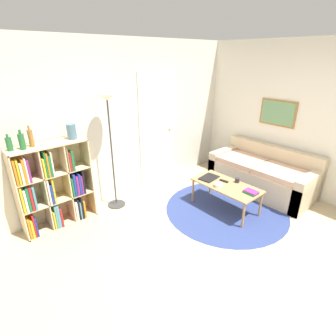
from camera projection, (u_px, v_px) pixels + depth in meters
name	position (u px, v px, depth m)	size (l,w,h in m)	color
ground_plane	(252.00, 265.00, 3.16)	(14.00, 14.00, 0.00)	tan
wall_back	(128.00, 121.00, 4.47)	(7.47, 0.11, 2.60)	silver
wall_right	(268.00, 115.00, 4.90)	(0.08, 5.58, 2.60)	silver
rug	(226.00, 209.00, 4.31)	(1.96, 1.96, 0.01)	navy
bookshelf	(52.00, 188.00, 3.71)	(1.01, 0.34, 1.25)	beige
floor_lamp	(109.00, 119.00, 3.85)	(0.30, 0.30, 1.83)	#333333
couch	(263.00, 175.00, 4.85)	(0.85, 1.83, 0.80)	#CCB793
coffee_table	(226.00, 187.00, 4.18)	(0.54, 1.09, 0.44)	#AD7F51
laptop	(209.00, 178.00, 4.37)	(0.35, 0.27, 0.02)	black
bowl	(218.00, 185.00, 4.09)	(0.13, 0.13, 0.05)	silver
book_stack_on_table	(251.00, 192.00, 3.89)	(0.15, 0.20, 0.04)	#196B38
cup	(237.00, 180.00, 4.22)	(0.07, 0.07, 0.07)	#28282D
remote	(224.00, 181.00, 4.26)	(0.07, 0.15, 0.02)	black
bottle_left	(9.00, 144.00, 3.20)	(0.07, 0.07, 0.21)	#236633
bottle_middle	(22.00, 141.00, 3.24)	(0.07, 0.07, 0.25)	#236633
bottle_right	(31.00, 138.00, 3.33)	(0.06, 0.06, 0.28)	olive
vase_on_shelf	(72.00, 132.00, 3.65)	(0.12, 0.12, 0.21)	slate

